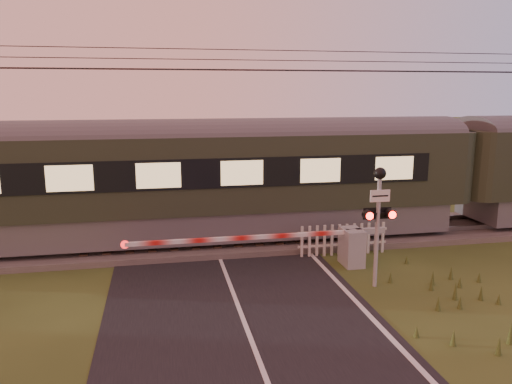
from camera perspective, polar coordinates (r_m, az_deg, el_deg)
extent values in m
plane|color=#2D3B16|center=(10.39, -0.67, -16.40)|extent=(160.00, 160.00, 0.00)
cube|color=black|center=(10.39, -0.67, -16.35)|extent=(6.00, 140.00, 0.02)
cube|color=#47423D|center=(16.34, -4.84, -5.67)|extent=(140.00, 3.40, 0.24)
cube|color=slate|center=(15.60, -4.55, -5.73)|extent=(140.00, 0.08, 0.14)
cube|color=slate|center=(16.98, -5.12, -4.32)|extent=(140.00, 0.08, 0.14)
cube|color=#2D2116|center=(16.31, -4.84, -5.23)|extent=(0.24, 2.20, 0.06)
cylinder|color=black|center=(15.34, -5.05, 13.80)|extent=(120.00, 0.02, 0.02)
cylinder|color=black|center=(15.94, -5.29, 13.70)|extent=(120.00, 0.02, 0.02)
cylinder|color=black|center=(15.68, -5.22, 15.94)|extent=(120.00, 0.02, 0.02)
cylinder|color=black|center=(15.66, -5.20, 14.85)|extent=(120.00, 0.02, 0.02)
cube|color=slate|center=(16.06, -10.86, -3.43)|extent=(18.61, 2.46, 0.92)
cube|color=#293121|center=(15.73, -11.08, 2.27)|extent=(19.39, 2.68, 2.31)
cylinder|color=#4C4C4F|center=(15.59, -11.24, 6.46)|extent=(19.39, 0.94, 0.94)
cube|color=#FFD893|center=(14.35, -11.07, 1.87)|extent=(16.67, 0.04, 0.72)
cube|color=gray|center=(14.46, 10.89, -6.20)|extent=(0.53, 0.81, 1.05)
cylinder|color=gray|center=(14.40, 10.36, -6.24)|extent=(0.11, 0.11, 1.05)
cube|color=gray|center=(14.53, 12.89, -4.34)|extent=(0.86, 0.15, 0.15)
cube|color=red|center=(13.48, -1.73, -5.28)|extent=(6.08, 0.11, 0.11)
cylinder|color=red|center=(13.35, -14.77, -5.83)|extent=(0.21, 0.04, 0.21)
cylinder|color=gray|center=(12.78, 13.67, -4.64)|extent=(0.10, 0.10, 2.77)
cube|color=white|center=(12.50, 13.99, -0.43)|extent=(0.51, 0.03, 0.30)
sphere|color=black|center=(12.46, 14.00, 2.08)|extent=(0.30, 0.30, 0.30)
cube|color=black|center=(12.65, 13.78, -2.43)|extent=(0.69, 0.06, 0.06)
cylinder|color=#FF140C|center=(12.37, 12.88, -2.69)|extent=(0.18, 0.02, 0.18)
cylinder|color=#FF140C|center=(12.62, 15.34, -2.54)|extent=(0.18, 0.02, 0.18)
cube|color=black|center=(12.70, 13.68, -2.37)|extent=(0.74, 0.02, 0.30)
cube|color=silver|center=(15.36, 9.85, -5.91)|extent=(2.80, 0.04, 0.06)
cube|color=silver|center=(15.24, 9.90, -4.39)|extent=(2.80, 0.04, 0.06)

